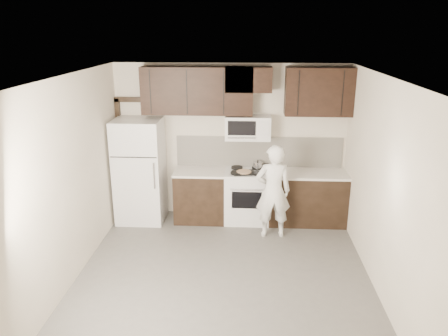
# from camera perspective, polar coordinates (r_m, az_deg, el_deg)

# --- Properties ---
(floor) EXTENTS (4.50, 4.50, 0.00)m
(floor) POSITION_cam_1_polar(r_m,az_deg,el_deg) (6.12, -0.15, -14.32)
(floor) COLOR #575451
(floor) RESTS_ON ground
(back_wall) EXTENTS (4.00, 0.00, 4.00)m
(back_wall) POSITION_cam_1_polar(r_m,az_deg,el_deg) (7.66, 0.86, 3.46)
(back_wall) COLOR #BFB5A3
(back_wall) RESTS_ON ground
(ceiling) EXTENTS (4.50, 4.50, 0.00)m
(ceiling) POSITION_cam_1_polar(r_m,az_deg,el_deg) (5.20, -0.17, 11.72)
(ceiling) COLOR white
(ceiling) RESTS_ON back_wall
(counter_run) EXTENTS (2.95, 0.64, 0.91)m
(counter_run) POSITION_cam_1_polar(r_m,az_deg,el_deg) (7.64, 5.26, -3.71)
(counter_run) COLOR black
(counter_run) RESTS_ON floor
(stove) EXTENTS (0.76, 0.66, 0.94)m
(stove) POSITION_cam_1_polar(r_m,az_deg,el_deg) (7.63, 2.99, -3.64)
(stove) COLOR silver
(stove) RESTS_ON floor
(backsplash) EXTENTS (2.90, 0.02, 0.54)m
(backsplash) POSITION_cam_1_polar(r_m,az_deg,el_deg) (7.69, 4.58, 2.15)
(backsplash) COLOR silver
(backsplash) RESTS_ON counter_run
(upper_cabinets) EXTENTS (3.48, 0.35, 0.78)m
(upper_cabinets) POSITION_cam_1_polar(r_m,az_deg,el_deg) (7.31, 2.49, 10.19)
(upper_cabinets) COLOR black
(upper_cabinets) RESTS_ON back_wall
(microwave) EXTENTS (0.76, 0.42, 0.40)m
(microwave) POSITION_cam_1_polar(r_m,az_deg,el_deg) (7.40, 3.14, 5.30)
(microwave) COLOR silver
(microwave) RESTS_ON upper_cabinets
(refrigerator) EXTENTS (0.80, 0.76, 1.80)m
(refrigerator) POSITION_cam_1_polar(r_m,az_deg,el_deg) (7.67, -10.92, -0.36)
(refrigerator) COLOR silver
(refrigerator) RESTS_ON floor
(door_trim) EXTENTS (0.50, 0.08, 2.12)m
(door_trim) POSITION_cam_1_polar(r_m,az_deg,el_deg) (7.96, -13.10, 2.79)
(door_trim) COLOR black
(door_trim) RESTS_ON floor
(saucepan) EXTENTS (0.28, 0.16, 0.16)m
(saucepan) POSITION_cam_1_polar(r_m,az_deg,el_deg) (7.61, 4.43, 0.35)
(saucepan) COLOR silver
(saucepan) RESTS_ON stove
(baking_tray) EXTENTS (0.42, 0.34, 0.02)m
(baking_tray) POSITION_cam_1_polar(r_m,az_deg,el_deg) (7.37, 2.61, -0.62)
(baking_tray) COLOR black
(baking_tray) RESTS_ON counter_run
(pizza) EXTENTS (0.29, 0.29, 0.02)m
(pizza) POSITION_cam_1_polar(r_m,az_deg,el_deg) (7.37, 2.62, -0.48)
(pizza) COLOR beige
(pizza) RESTS_ON baking_tray
(person) EXTENTS (0.59, 0.41, 1.54)m
(person) POSITION_cam_1_polar(r_m,az_deg,el_deg) (7.00, 6.44, -3.06)
(person) COLOR white
(person) RESTS_ON floor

